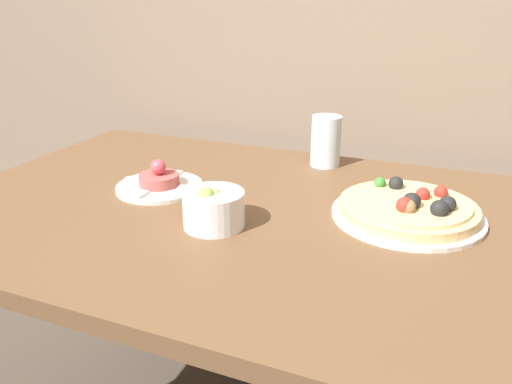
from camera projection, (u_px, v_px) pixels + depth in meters
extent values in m
cube|color=brown|center=(268.00, 219.00, 1.05)|extent=(1.45, 0.87, 0.03)
cylinder|color=brown|center=(130.00, 245.00, 1.75)|extent=(0.06, 0.06, 0.72)
cylinder|color=silver|center=(407.00, 215.00, 1.02)|extent=(0.31, 0.31, 0.01)
cylinder|color=#E5C17F|center=(408.00, 209.00, 1.01)|extent=(0.28, 0.28, 0.02)
cylinder|color=#E0C684|center=(408.00, 202.00, 1.01)|extent=(0.24, 0.24, 0.01)
sphere|color=#B22D23|center=(405.00, 206.00, 0.96)|extent=(0.03, 0.03, 0.03)
sphere|color=#387F33|center=(380.00, 183.00, 1.08)|extent=(0.02, 0.02, 0.02)
sphere|color=black|center=(439.00, 209.00, 0.94)|extent=(0.03, 0.03, 0.03)
sphere|color=#997047|center=(408.00, 207.00, 0.95)|extent=(0.03, 0.03, 0.03)
sphere|color=#B22D23|center=(441.00, 192.00, 1.03)|extent=(0.03, 0.03, 0.03)
sphere|color=black|center=(396.00, 184.00, 1.07)|extent=(0.03, 0.03, 0.03)
sphere|color=black|center=(412.00, 201.00, 0.98)|extent=(0.04, 0.04, 0.04)
sphere|color=black|center=(447.00, 204.00, 0.96)|extent=(0.03, 0.03, 0.03)
sphere|color=#B22D23|center=(423.00, 194.00, 1.02)|extent=(0.03, 0.03, 0.03)
cylinder|color=silver|center=(160.00, 187.00, 1.17)|extent=(0.20, 0.20, 0.01)
cylinder|color=#B2514C|center=(159.00, 180.00, 1.16)|extent=(0.09, 0.09, 0.03)
sphere|color=#DB4C5B|center=(158.00, 167.00, 1.15)|extent=(0.04, 0.04, 0.04)
cube|color=white|center=(187.00, 188.00, 1.14)|extent=(0.04, 0.02, 0.01)
cube|color=white|center=(176.00, 174.00, 1.23)|extent=(0.02, 0.04, 0.01)
cube|color=white|center=(133.00, 179.00, 1.19)|extent=(0.04, 0.02, 0.01)
cube|color=white|center=(141.00, 195.00, 1.10)|extent=(0.02, 0.04, 0.01)
cylinder|color=white|center=(214.00, 209.00, 0.97)|extent=(0.12, 0.12, 0.07)
sphere|color=#B7BC70|center=(214.00, 196.00, 0.96)|extent=(0.03, 0.03, 0.03)
sphere|color=#8EA34C|center=(206.00, 196.00, 0.95)|extent=(0.04, 0.04, 0.04)
sphere|color=#668E42|center=(213.00, 195.00, 0.96)|extent=(0.03, 0.03, 0.03)
sphere|color=#B7BC70|center=(213.00, 195.00, 0.96)|extent=(0.03, 0.03, 0.03)
cylinder|color=silver|center=(326.00, 141.00, 1.31)|extent=(0.08, 0.08, 0.13)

